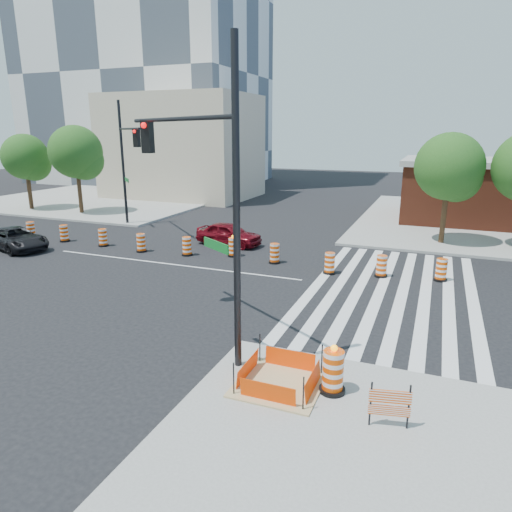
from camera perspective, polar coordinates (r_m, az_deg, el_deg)
The scene contains 25 objects.
ground at distance 23.70m, azimuth -10.72°, elevation -1.00°, with size 120.00×120.00×0.00m, color black.
sidewalk_nw at distance 48.40m, azimuth -17.50°, elevation 6.97°, with size 22.00×22.00×0.15m, color gray.
crosswalk_east at distance 20.26m, azimuth 16.57°, elevation -4.21°, with size 6.75×13.50×0.01m.
lane_centerline at distance 23.70m, azimuth -10.72°, elevation -0.99°, with size 14.00×0.12×0.01m, color silver.
excavation_pit at distance 12.41m, azimuth 2.93°, elevation -15.45°, with size 2.20×2.20×0.90m.
beige_midrise at distance 47.82m, azimuth -9.14°, elevation 13.32°, with size 14.00×10.00×10.00m, color #C0AE92.
red_coupe at distance 27.06m, azimuth -3.41°, elevation 2.77°, with size 1.59×3.96×1.35m, color #620811.
dark_suv at distance 29.47m, azimuth -27.83°, elevation 1.95°, with size 2.08×4.51×1.25m, color black.
signal_pole_se at distance 13.33m, azimuth -6.86°, elevation 9.96°, with size 5.65×3.69×8.73m.
signal_pole_nw at distance 32.05m, azimuth -15.87°, elevation 12.31°, with size 4.79×4.44×8.44m.
pit_drum at distance 12.02m, azimuth 9.59°, elevation -14.18°, with size 0.66×0.66×1.31m.
barricade at distance 11.03m, azimuth 16.37°, elevation -17.25°, with size 0.91×0.24×1.08m.
tree_north_a at distance 43.18m, azimuth -26.78°, elevation 10.72°, with size 3.77×3.74×6.35m.
tree_north_b at distance 39.44m, azimuth -21.49°, elevation 11.66°, with size 4.13×4.13×7.03m.
tree_north_c at distance 28.76m, azimuth 23.03°, elevation 9.81°, with size 3.84×3.84×6.52m.
median_drum_0 at distance 32.22m, azimuth -26.31°, elevation 2.88°, with size 0.60×0.60×1.02m.
median_drum_1 at distance 30.31m, azimuth -22.85°, elevation 2.57°, with size 0.60×0.60×1.02m.
median_drum_2 at distance 28.29m, azimuth -18.58°, elevation 2.13°, with size 0.60×0.60×1.02m.
median_drum_3 at distance 26.35m, azimuth -14.16°, elevation 1.54°, with size 0.60×0.60×1.02m.
median_drum_4 at distance 25.08m, azimuth -8.63°, elevation 1.14°, with size 0.60×0.60×1.02m.
median_drum_5 at distance 24.63m, azimuth -2.89°, elevation 1.06°, with size 0.60×0.60×1.18m.
median_drum_6 at distance 23.37m, azimuth 2.34°, elevation 0.25°, with size 0.60×0.60×1.02m.
median_drum_7 at distance 21.90m, azimuth 9.19°, elevation -0.98°, with size 0.60×0.60×1.02m.
median_drum_8 at distance 21.94m, azimuth 15.41°, elevation -1.31°, with size 0.60×0.60×1.02m.
median_drum_9 at distance 22.24m, azimuth 22.14°, elevation -1.69°, with size 0.60×0.60×1.02m.
Camera 1 is at (12.38, -19.11, 6.58)m, focal length 32.00 mm.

